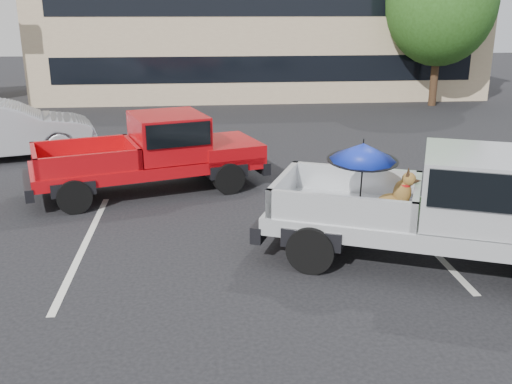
# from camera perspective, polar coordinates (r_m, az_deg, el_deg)

# --- Properties ---
(ground) EXTENTS (90.00, 90.00, 0.00)m
(ground) POSITION_cam_1_polar(r_m,az_deg,el_deg) (8.54, 1.13, -9.73)
(ground) COLOR black
(ground) RESTS_ON ground
(stripe_left) EXTENTS (0.12, 5.00, 0.01)m
(stripe_left) POSITION_cam_1_polar(r_m,az_deg,el_deg) (10.51, -16.74, -5.03)
(stripe_left) COLOR silver
(stripe_left) RESTS_ON ground
(stripe_right) EXTENTS (0.12, 5.00, 0.01)m
(stripe_right) POSITION_cam_1_polar(r_m,az_deg,el_deg) (11.02, 15.58, -3.85)
(stripe_right) COLOR silver
(stripe_right) RESTS_ON ground
(motel_building) EXTENTS (20.40, 8.40, 6.30)m
(motel_building) POSITION_cam_1_polar(r_m,az_deg,el_deg) (28.66, 0.16, 16.37)
(motel_building) COLOR tan
(motel_building) RESTS_ON ground
(tree_right) EXTENTS (4.46, 4.46, 6.78)m
(tree_right) POSITION_cam_1_polar(r_m,az_deg,el_deg) (25.52, 18.05, 17.61)
(tree_right) COLOR #332114
(tree_right) RESTS_ON ground
(tree_back) EXTENTS (4.68, 4.68, 7.11)m
(tree_back) POSITION_cam_1_polar(r_m,az_deg,el_deg) (32.27, 7.06, 18.55)
(tree_back) COLOR #332114
(tree_back) RESTS_ON ground
(silver_pickup) EXTENTS (6.01, 4.01, 2.06)m
(silver_pickup) POSITION_cam_1_polar(r_m,az_deg,el_deg) (9.47, 19.80, -1.10)
(silver_pickup) COLOR black
(silver_pickup) RESTS_ON ground
(red_pickup) EXTENTS (5.55, 3.28, 1.73)m
(red_pickup) POSITION_cam_1_polar(r_m,az_deg,el_deg) (13.01, -9.34, 4.24)
(red_pickup) COLOR black
(red_pickup) RESTS_ON ground
(silver_sedan) EXTENTS (5.09, 2.93, 1.59)m
(silver_sedan) POSITION_cam_1_polar(r_m,az_deg,el_deg) (17.16, -23.91, 5.72)
(silver_sedan) COLOR silver
(silver_sedan) RESTS_ON ground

